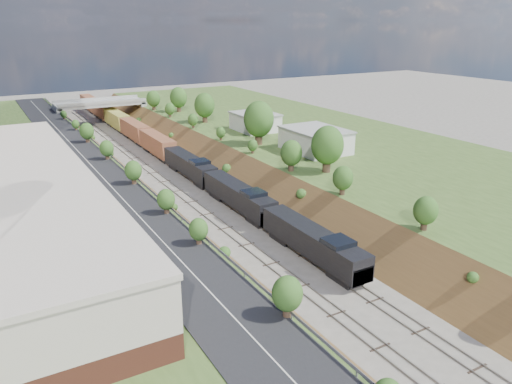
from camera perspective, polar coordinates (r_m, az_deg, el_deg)
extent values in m
plane|color=#6B665B|center=(47.76, 21.45, -18.93)|extent=(400.00, 400.00, 0.00)
cube|color=#3A5021|center=(107.47, 8.28, 4.90)|extent=(44.00, 180.00, 5.00)
cube|color=brown|center=(89.11, -14.81, -0.19)|extent=(10.00, 180.00, 10.00)
cube|color=brown|center=(96.59, -2.18, 1.94)|extent=(10.00, 180.00, 10.00)
cube|color=gray|center=(91.39, -9.76, 0.72)|extent=(1.58, 180.00, 0.18)
cube|color=gray|center=(93.17, -6.76, 1.22)|extent=(1.58, 180.00, 0.18)
cube|color=black|center=(86.69, -17.95, 2.48)|extent=(8.00, 180.00, 0.10)
cube|color=#99999E|center=(87.41, -15.37, 3.21)|extent=(0.06, 171.00, 0.30)
cube|color=brown|center=(64.04, -24.62, -3.13)|extent=(14.00, 62.00, 2.20)
cube|color=#BFB5A3|center=(62.98, -25.02, -0.38)|extent=(14.00, 62.00, 4.30)
cube|color=#BFB5A3|center=(62.30, -25.32, 1.70)|extent=(14.30, 62.30, 0.50)
cube|color=gray|center=(147.51, -21.67, 7.83)|extent=(1.50, 8.00, 6.20)
cube|color=gray|center=(152.35, -13.05, 8.99)|extent=(1.50, 8.00, 6.20)
cube|color=gray|center=(149.02, -17.41, 9.61)|extent=(24.00, 8.00, 1.00)
cube|color=gray|center=(145.04, -17.08, 9.73)|extent=(24.00, 0.30, 0.80)
cube|color=gray|center=(152.77, -17.79, 10.09)|extent=(24.00, 0.30, 0.80)
cube|color=silver|center=(94.63, 6.80, 5.84)|extent=(9.00, 12.00, 4.00)
cube|color=silver|center=(112.46, -0.10, 7.97)|extent=(8.00, 10.00, 3.60)
cylinder|color=#473323|center=(81.73, 8.07, 3.19)|extent=(1.30, 1.30, 2.62)
ellipsoid|color=#355B20|center=(80.94, 8.17, 5.33)|extent=(5.25, 5.25, 6.30)
cylinder|color=#473323|center=(51.64, -4.08, -7.15)|extent=(0.66, 0.66, 1.22)
ellipsoid|color=#355B20|center=(51.01, -4.12, -5.67)|extent=(2.45, 2.45, 2.94)
cube|color=black|center=(59.00, 10.12, -9.52)|extent=(2.40, 4.00, 0.90)
cube|color=black|center=(62.59, 6.49, -5.56)|extent=(3.14, 18.82, 3.09)
cube|color=black|center=(57.38, 11.16, -8.93)|extent=(2.89, 3.00, 1.80)
cube|color=silver|center=(56.92, 11.22, -8.04)|extent=(2.89, 3.00, 0.15)
cube|color=black|center=(58.40, 9.39, -5.79)|extent=(3.07, 3.10, 0.90)
cube|color=black|center=(78.22, -2.04, -0.33)|extent=(3.14, 18.82, 3.09)
cube|color=black|center=(95.42, -7.61, 3.10)|extent=(3.14, 18.82, 3.09)
cube|color=brown|center=(143.84, -15.66, 8.08)|extent=(3.14, 83.42, 3.76)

